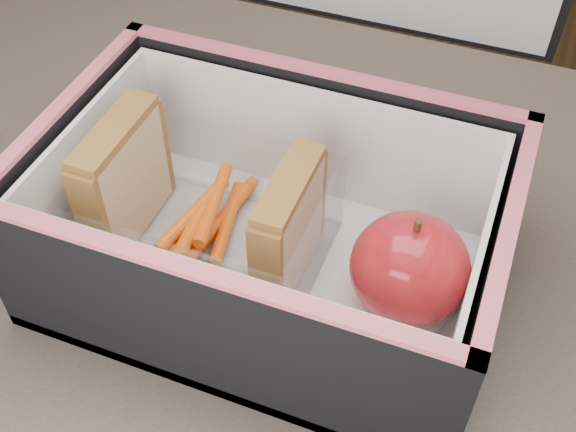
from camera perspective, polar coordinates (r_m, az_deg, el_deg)
name	(u,v)px	position (r m, az deg, el deg)	size (l,w,h in m)	color
kitchen_table	(294,382)	(0.62, 0.50, -12.98)	(1.20, 0.80, 0.75)	brown
lunch_bag	(272,211)	(0.51, -1.24, 0.39)	(0.32, 0.30, 0.32)	black
plastic_tub	(206,217)	(0.54, -6.52, -0.05)	(0.18, 0.13, 0.07)	white
sandwich_left	(124,179)	(0.56, -12.84, 2.90)	(0.02, 0.09, 0.10)	tan
sandwich_right	(289,228)	(0.51, 0.08, -0.96)	(0.02, 0.08, 0.09)	tan
carrot_sticks	(197,234)	(0.55, -7.19, -1.39)	(0.04, 0.15, 0.03)	#FF5600
paper_napkin	(396,298)	(0.53, 8.54, -6.46)	(0.07, 0.08, 0.01)	white
red_apple	(409,268)	(0.50, 9.58, -4.06)	(0.10, 0.10, 0.09)	maroon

